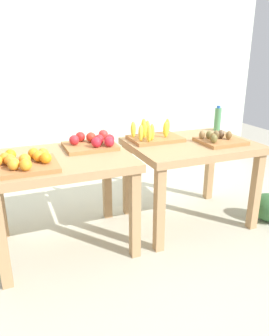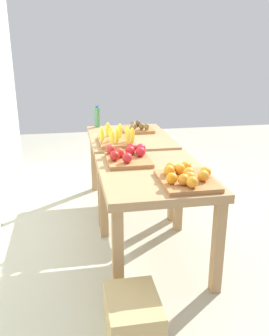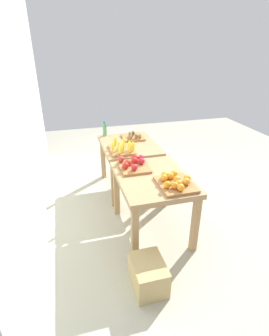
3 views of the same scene
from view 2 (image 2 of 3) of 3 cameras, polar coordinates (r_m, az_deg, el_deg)
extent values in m
plane|color=#AFAB98|center=(3.55, 0.77, -9.05)|extent=(8.00, 8.00, 0.00)
cube|color=#A67E53|center=(2.75, 3.04, -1.15)|extent=(1.04, 0.80, 0.06)
cube|color=#A67E53|center=(2.62, 12.68, -11.84)|extent=(0.07, 0.07, 0.69)
cube|color=#A67E53|center=(3.39, 6.79, -4.13)|extent=(0.07, 0.07, 0.69)
cube|color=#A67E53|center=(2.45, -2.58, -13.56)|extent=(0.07, 0.07, 0.69)
cube|color=#A67E53|center=(3.26, -4.76, -4.97)|extent=(0.07, 0.07, 0.69)
cube|color=#A67E53|center=(3.80, -0.78, 4.55)|extent=(1.04, 0.80, 0.06)
cube|color=#A67E53|center=(3.56, 5.87, -2.90)|extent=(0.07, 0.07, 0.69)
cube|color=#A67E53|center=(4.40, 2.63, 1.47)|extent=(0.07, 0.07, 0.69)
cube|color=#A67E53|center=(3.45, -5.09, -3.64)|extent=(0.07, 0.07, 0.69)
cube|color=#A67E53|center=(4.31, -6.23, 0.98)|extent=(0.07, 0.07, 0.69)
cube|color=#A56B3B|center=(2.54, 8.02, -1.97)|extent=(0.44, 0.36, 0.03)
sphere|color=orange|center=(2.63, 5.62, 0.08)|extent=(0.10, 0.10, 0.08)
sphere|color=orange|center=(2.57, 5.36, -0.39)|extent=(0.08, 0.08, 0.08)
sphere|color=orange|center=(2.42, 5.76, -1.58)|extent=(0.09, 0.09, 0.08)
sphere|color=orange|center=(2.54, 8.36, -0.73)|extent=(0.10, 0.10, 0.08)
sphere|color=orange|center=(2.57, 10.87, -0.60)|extent=(0.10, 0.10, 0.08)
sphere|color=orange|center=(2.37, 8.88, -2.16)|extent=(0.10, 0.10, 0.08)
sphere|color=orange|center=(2.66, 7.92, 0.23)|extent=(0.10, 0.10, 0.08)
sphere|color=orange|center=(2.50, 10.54, -1.17)|extent=(0.08, 0.08, 0.08)
sphere|color=orange|center=(2.61, 7.00, -0.11)|extent=(0.08, 0.08, 0.08)
sphere|color=orange|center=(2.45, 8.54, -1.45)|extent=(0.10, 0.10, 0.08)
sphere|color=orange|center=(2.41, 7.56, -1.76)|extent=(0.11, 0.11, 0.08)
cube|color=#A56B3B|center=(2.96, -0.98, 1.25)|extent=(0.40, 0.34, 0.03)
sphere|color=red|center=(2.83, -1.13, 1.57)|extent=(0.11, 0.11, 0.08)
sphere|color=red|center=(3.08, 0.99, 3.04)|extent=(0.09, 0.09, 0.08)
sphere|color=#BD312F|center=(3.07, -3.73, 2.95)|extent=(0.11, 0.11, 0.08)
sphere|color=red|center=(2.96, -2.38, 2.36)|extent=(0.10, 0.10, 0.08)
sphere|color=red|center=(2.88, -3.10, 1.88)|extent=(0.11, 0.11, 0.08)
sphere|color=red|center=(3.09, -0.48, 3.10)|extent=(0.11, 0.11, 0.08)
sphere|color=red|center=(3.01, -0.69, 2.68)|extent=(0.10, 0.10, 0.08)
sphere|color=red|center=(2.99, 0.92, 2.51)|extent=(0.09, 0.09, 0.08)
cube|color=#A56B3B|center=(3.52, -2.87, 4.10)|extent=(0.44, 0.32, 0.03)
ellipsoid|color=yellow|center=(3.44, -5.04, 5.15)|extent=(0.05, 0.05, 0.14)
ellipsoid|color=yellow|center=(3.58, -2.27, 5.76)|extent=(0.06, 0.06, 0.14)
ellipsoid|color=yellow|center=(3.44, -1.09, 5.22)|extent=(0.06, 0.07, 0.14)
ellipsoid|color=yellow|center=(3.40, -0.37, 5.08)|extent=(0.04, 0.05, 0.14)
ellipsoid|color=yellow|center=(3.34, -0.94, 4.83)|extent=(0.07, 0.07, 0.14)
ellipsoid|color=yellow|center=(3.44, -3.64, 5.22)|extent=(0.06, 0.07, 0.14)
ellipsoid|color=yellow|center=(3.64, -4.12, 5.93)|extent=(0.04, 0.05, 0.14)
ellipsoid|color=yellow|center=(3.40, -2.72, 5.05)|extent=(0.05, 0.05, 0.14)
ellipsoid|color=yellow|center=(3.32, -3.45, 4.68)|extent=(0.06, 0.06, 0.14)
cube|color=#A56B3B|center=(4.02, 0.39, 5.99)|extent=(0.36, 0.32, 0.03)
ellipsoid|color=brown|center=(4.07, 0.56, 6.90)|extent=(0.07, 0.06, 0.07)
ellipsoid|color=brown|center=(3.91, 1.08, 6.41)|extent=(0.07, 0.07, 0.07)
ellipsoid|color=brown|center=(3.98, -0.10, 6.62)|extent=(0.07, 0.06, 0.07)
ellipsoid|color=brown|center=(3.90, 1.88, 6.37)|extent=(0.07, 0.06, 0.07)
ellipsoid|color=brown|center=(3.86, -0.32, 6.24)|extent=(0.07, 0.06, 0.07)
ellipsoid|color=brown|center=(4.03, -0.21, 6.77)|extent=(0.07, 0.07, 0.07)
ellipsoid|color=brown|center=(3.92, -0.08, 6.42)|extent=(0.07, 0.07, 0.07)
cylinder|color=#4C8C59|center=(4.19, -5.76, 7.76)|extent=(0.06, 0.06, 0.22)
cylinder|color=blue|center=(4.17, -5.81, 9.39)|extent=(0.03, 0.03, 0.02)
ellipsoid|color=#2C623C|center=(4.96, -0.20, 0.77)|extent=(0.37, 0.31, 0.24)
ellipsoid|color=#336737|center=(4.68, 1.44, -0.21)|extent=(0.41, 0.44, 0.26)
cube|color=tan|center=(2.31, -0.21, -22.24)|extent=(0.40, 0.30, 0.28)
camera|label=1|loc=(3.64, 44.22, 10.80)|focal=34.83mm
camera|label=3|loc=(0.57, -125.79, 49.06)|focal=28.27mm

